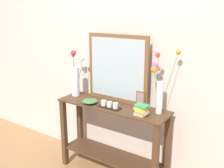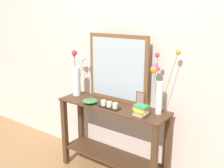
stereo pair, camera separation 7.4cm
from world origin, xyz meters
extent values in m
cube|color=beige|center=(0.00, 0.30, 1.35)|extent=(6.40, 0.08, 2.70)
cube|color=#472D1C|center=(0.00, 0.00, 0.84)|extent=(1.26, 0.37, 0.02)
cube|color=#472D1C|center=(0.00, 0.00, 0.23)|extent=(1.20, 0.33, 0.02)
cube|color=#472D1C|center=(-0.59, -0.14, 0.41)|extent=(0.06, 0.06, 0.83)
cube|color=#472D1C|center=(0.59, -0.14, 0.41)|extent=(0.06, 0.06, 0.83)
cube|color=#472D1C|center=(-0.59, 0.14, 0.41)|extent=(0.06, 0.06, 0.83)
cube|color=#472D1C|center=(0.59, 0.14, 0.41)|extent=(0.06, 0.06, 0.83)
cube|color=brown|center=(-0.03, 0.15, 1.22)|extent=(0.75, 0.03, 0.74)
cube|color=#9EADB7|center=(-0.03, 0.14, 1.22)|extent=(0.67, 0.00, 0.66)
cylinder|color=silver|center=(-0.54, 0.03, 1.02)|extent=(0.09, 0.09, 0.34)
cylinder|color=#4C753D|center=(-0.51, 0.07, 1.08)|extent=(0.06, 0.06, 0.42)
sphere|color=silver|center=(-0.48, 0.10, 1.29)|extent=(0.05, 0.05, 0.05)
cylinder|color=#4C753D|center=(-0.54, 0.03, 1.12)|extent=(0.01, 0.05, 0.50)
sphere|color=red|center=(-0.53, 0.01, 1.36)|extent=(0.06, 0.06, 0.06)
cylinder|color=#4C753D|center=(-0.57, 0.04, 1.10)|extent=(0.03, 0.03, 0.46)
sphere|color=#B24CB7|center=(-0.58, 0.05, 1.33)|extent=(0.04, 0.04, 0.04)
cylinder|color=silver|center=(0.51, 0.07, 1.01)|extent=(0.06, 0.06, 0.32)
cylinder|color=#4C753D|center=(0.58, 0.11, 1.16)|extent=(0.14, 0.07, 0.59)
sphere|color=orange|center=(0.65, 0.14, 1.46)|extent=(0.05, 0.05, 0.05)
cylinder|color=#4C753D|center=(0.50, 0.06, 1.15)|extent=(0.04, 0.02, 0.56)
sphere|color=red|center=(0.48, 0.05, 1.43)|extent=(0.05, 0.05, 0.05)
cylinder|color=#4C753D|center=(0.48, 0.06, 1.08)|extent=(0.06, 0.02, 0.42)
sphere|color=orange|center=(0.45, 0.05, 1.29)|extent=(0.06, 0.06, 0.06)
cylinder|color=#4C753D|center=(0.49, 0.10, 1.07)|extent=(0.07, 0.07, 0.41)
sphere|color=#EA4275|center=(0.45, 0.14, 1.28)|extent=(0.04, 0.04, 0.04)
cylinder|color=#4C753D|center=(0.48, 0.09, 1.09)|extent=(0.09, 0.04, 0.45)
sphere|color=#B24CB7|center=(0.43, 0.10, 1.32)|extent=(0.06, 0.06, 0.06)
cube|color=black|center=(0.02, -0.08, 0.85)|extent=(0.24, 0.09, 0.01)
cylinder|color=beige|center=(-0.05, -0.08, 0.89)|extent=(0.06, 0.06, 0.05)
cylinder|color=beige|center=(0.02, -0.08, 0.89)|extent=(0.06, 0.06, 0.05)
cylinder|color=beige|center=(0.10, -0.08, 0.89)|extent=(0.06, 0.06, 0.05)
cube|color=brown|center=(0.27, 0.13, 0.93)|extent=(0.10, 0.01, 0.17)
cube|color=gray|center=(0.27, 0.12, 0.93)|extent=(0.08, 0.00, 0.14)
cylinder|color=#38703D|center=(-0.23, -0.09, 0.85)|extent=(0.07, 0.07, 0.01)
ellipsoid|color=#38703D|center=(-0.23, -0.09, 0.88)|extent=(0.17, 0.17, 0.04)
cube|color=#B2A893|center=(0.39, -0.08, 0.86)|extent=(0.12, 0.10, 0.02)
cube|color=#B2A893|center=(0.40, -0.08, 0.88)|extent=(0.12, 0.09, 0.02)
cube|color=gold|center=(0.40, -0.09, 0.90)|extent=(0.11, 0.10, 0.01)
cube|color=gold|center=(0.39, -0.09, 0.92)|extent=(0.13, 0.08, 0.02)
cube|color=#388E56|center=(0.40, -0.08, 0.94)|extent=(0.13, 0.10, 0.03)
camera|label=1|loc=(1.46, -2.19, 1.83)|focal=41.76mm
camera|label=2|loc=(1.52, -2.14, 1.83)|focal=41.76mm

